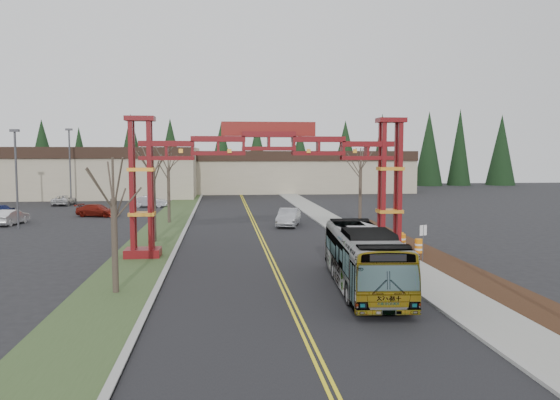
{
  "coord_description": "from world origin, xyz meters",
  "views": [
    {
      "loc": [
        -2.98,
        -16.8,
        6.59
      ],
      "look_at": [
        0.4,
        14.95,
        3.86
      ],
      "focal_mm": 35.0,
      "sensor_mm": 36.0,
      "label": 1
    }
  ],
  "objects": [
    {
      "name": "curb_left",
      "position": [
        -6.15,
        25.0,
        0.07
      ],
      "size": [
        0.3,
        110.0,
        0.15
      ],
      "primitive_type": "cube",
      "color": "#9E9D99",
      "rests_on": "ground"
    },
    {
      "name": "gateway_arch",
      "position": [
        0.0,
        18.0,
        5.98
      ],
      "size": [
        18.2,
        1.6,
        8.9
      ],
      "color": "#640D11",
      "rests_on": "ground"
    },
    {
      "name": "light_pole_far",
      "position": [
        -23.26,
        59.01,
        5.74
      ],
      "size": [
        0.86,
        0.43,
        9.92
      ],
      "color": "#3F3F44",
      "rests_on": "ground"
    },
    {
      "name": "parked_car_far_b",
      "position": [
        -23.13,
        55.28,
        0.64
      ],
      "size": [
        2.27,
        4.67,
        1.28
      ],
      "primitive_type": "imported",
      "rotation": [
        0.0,
        0.0,
        3.11
      ],
      "color": "silver",
      "rests_on": "ground"
    },
    {
      "name": "retail_building_east",
      "position": [
        10.0,
        79.95,
        3.51
      ],
      "size": [
        38.0,
        20.3,
        7.0
      ],
      "color": "tan",
      "rests_on": "ground"
    },
    {
      "name": "silver_sedan",
      "position": [
        3.0,
        32.06,
        0.8
      ],
      "size": [
        2.85,
        5.15,
        1.61
      ],
      "primitive_type": "imported",
      "rotation": [
        0.0,
        0.0,
        -0.25
      ],
      "color": "#A5A8AD",
      "rests_on": "ground"
    },
    {
      "name": "road",
      "position": [
        0.0,
        25.0,
        0.01
      ],
      "size": [
        12.0,
        110.0,
        0.02
      ],
      "primitive_type": "cube",
      "color": "black",
      "rests_on": "ground"
    },
    {
      "name": "street_sign",
      "position": [
        9.04,
        14.62,
        1.65
      ],
      "size": [
        0.5,
        0.23,
        2.29
      ],
      "color": "#3F3F44",
      "rests_on": "ground"
    },
    {
      "name": "lane_line_right",
      "position": [
        0.12,
        25.0,
        0.03
      ],
      "size": [
        0.12,
        100.0,
        0.01
      ],
      "primitive_type": "cube",
      "color": "yellow",
      "rests_on": "road"
    },
    {
      "name": "curb_right",
      "position": [
        6.15,
        25.0,
        0.07
      ],
      "size": [
        0.3,
        110.0,
        0.15
      ],
      "primitive_type": "cube",
      "color": "#9E9D99",
      "rests_on": "ground"
    },
    {
      "name": "bare_tree_median_far",
      "position": [
        -8.0,
        35.33,
        5.1
      ],
      "size": [
        2.9,
        2.9,
        7.05
      ],
      "color": "#382D26",
      "rests_on": "ground"
    },
    {
      "name": "retail_building_west",
      "position": [
        -30.0,
        71.96,
        3.76
      ],
      "size": [
        46.0,
        22.3,
        7.5
      ],
      "color": "tan",
      "rests_on": "ground"
    },
    {
      "name": "sidewalk_right",
      "position": [
        7.6,
        25.0,
        0.08
      ],
      "size": [
        2.6,
        110.0,
        0.14
      ],
      "primitive_type": "cube",
      "color": "gray",
      "rests_on": "ground"
    },
    {
      "name": "light_pole_near",
      "position": [
        -20.89,
        33.08,
        5.03
      ],
      "size": [
        0.75,
        0.38,
        8.7
      ],
      "color": "#3F3F44",
      "rests_on": "ground"
    },
    {
      "name": "barrel_south",
      "position": [
        9.78,
        17.23,
        0.51
      ],
      "size": [
        0.56,
        0.56,
        1.03
      ],
      "color": "orange",
      "rests_on": "ground"
    },
    {
      "name": "grass_median",
      "position": [
        -8.0,
        25.0,
        0.04
      ],
      "size": [
        4.0,
        110.0,
        0.08
      ],
      "primitive_type": "cube",
      "color": "#384E27",
      "rests_on": "ground"
    },
    {
      "name": "bare_tree_median_near",
      "position": [
        -8.0,
        9.08,
        4.46
      ],
      "size": [
        2.93,
        2.93,
        6.42
      ],
      "color": "#382D26",
      "rests_on": "ground"
    },
    {
      "name": "parked_car_near_b",
      "position": [
        -22.5,
        35.73,
        0.71
      ],
      "size": [
        2.14,
        4.49,
        1.42
      ],
      "primitive_type": "imported",
      "rotation": [
        0.0,
        0.0,
        2.99
      ],
      "color": "silver",
      "rests_on": "ground"
    },
    {
      "name": "barrel_mid",
      "position": [
        9.47,
        19.73,
        0.49
      ],
      "size": [
        0.53,
        0.53,
        0.99
      ],
      "color": "orange",
      "rests_on": "ground"
    },
    {
      "name": "lane_line_left",
      "position": [
        -0.12,
        25.0,
        0.03
      ],
      "size": [
        0.12,
        100.0,
        0.01
      ],
      "primitive_type": "cube",
      "color": "yellow",
      "rests_on": "road"
    },
    {
      "name": "barrel_north",
      "position": [
        9.64,
        20.61,
        0.49
      ],
      "size": [
        0.52,
        0.52,
        0.97
      ],
      "color": "orange",
      "rests_on": "ground"
    },
    {
      "name": "parked_car_far_a",
      "position": [
        -11.85,
        51.3,
        0.7
      ],
      "size": [
        4.31,
        1.61,
        1.41
      ],
      "primitive_type": "imported",
      "rotation": [
        0.0,
        0.0,
        1.54
      ],
      "color": "#B5B6BE",
      "rests_on": "ground"
    },
    {
      "name": "parked_car_mid_a",
      "position": [
        -15.99,
        41.67,
        0.65
      ],
      "size": [
        4.83,
        3.12,
        1.3
      ],
      "primitive_type": "imported",
      "rotation": [
        0.0,
        0.0,
        1.26
      ],
      "color": "maroon",
      "rests_on": "ground"
    },
    {
      "name": "landscape_strip",
      "position": [
        10.2,
        10.0,
        0.06
      ],
      "size": [
        2.6,
        50.0,
        0.12
      ],
      "primitive_type": "cube",
      "color": "#311E10",
      "rests_on": "ground"
    },
    {
      "name": "bare_tree_right_far",
      "position": [
        10.0,
        33.45,
        5.06
      ],
      "size": [
        3.06,
        3.06,
        7.11
      ],
      "color": "#382D26",
      "rests_on": "ground"
    },
    {
      "name": "ground",
      "position": [
        0.0,
        0.0,
        0.0
      ],
      "size": [
        200.0,
        200.0,
        0.0
      ],
      "primitive_type": "plane",
      "color": "black",
      "rests_on": "ground"
    },
    {
      "name": "transit_bus",
      "position": [
        3.82,
        8.71,
        1.51
      ],
      "size": [
        3.36,
        11.0,
        3.02
      ],
      "primitive_type": "imported",
      "rotation": [
        0.0,
        0.0,
        -0.08
      ],
      "color": "#ABAEB2",
      "rests_on": "ground"
    },
    {
      "name": "bare_tree_median_mid",
      "position": [
        -8.0,
        24.05,
        5.26
      ],
      "size": [
        2.92,
        2.92,
        7.23
      ],
      "color": "#382D26",
      "rests_on": "ground"
    },
    {
      "name": "conifer_treeline",
      "position": [
        0.25,
        92.0,
        6.49
      ],
      "size": [
        116.1,
        5.6,
        13.0
      ],
      "color": "black",
      "rests_on": "ground"
    }
  ]
}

